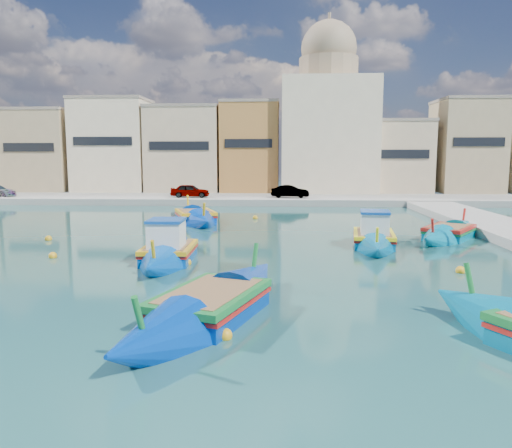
% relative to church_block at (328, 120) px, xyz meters
% --- Properties ---
extents(ground, '(160.00, 160.00, 0.00)m').
position_rel_church_block_xyz_m(ground, '(-10.00, -40.00, -8.41)').
color(ground, '#133939').
rests_on(ground, ground).
extents(north_quay, '(80.00, 8.00, 0.60)m').
position_rel_church_block_xyz_m(north_quay, '(-10.00, -8.00, -8.11)').
color(north_quay, gray).
rests_on(north_quay, ground).
extents(north_townhouses, '(83.20, 7.87, 10.19)m').
position_rel_church_block_xyz_m(north_townhouses, '(-3.32, -0.64, -3.41)').
color(north_townhouses, tan).
rests_on(north_townhouses, ground).
extents(church_block, '(10.00, 10.00, 19.10)m').
position_rel_church_block_xyz_m(church_block, '(0.00, 0.00, 0.00)').
color(church_block, beige).
rests_on(church_block, ground).
extents(parked_cars, '(32.19, 1.91, 1.24)m').
position_rel_church_block_xyz_m(parked_cars, '(-17.87, -9.50, -7.22)').
color(parked_cars, '#4C1919').
rests_on(parked_cars, north_quay).
extents(luzzu_turquoise_cabin, '(2.99, 8.80, 2.77)m').
position_rel_church_block_xyz_m(luzzu_turquoise_cabin, '(-0.25, -31.33, -8.07)').
color(luzzu_turquoise_cabin, '#006198').
rests_on(luzzu_turquoise_cabin, ground).
extents(luzzu_blue_cabin, '(2.14, 8.02, 2.82)m').
position_rel_church_block_xyz_m(luzzu_blue_cabin, '(-9.62, -35.62, -8.06)').
color(luzzu_blue_cabin, '#0048A9').
rests_on(luzzu_blue_cabin, ground).
extents(luzzu_cyan_mid, '(6.18, 8.01, 2.45)m').
position_rel_church_block_xyz_m(luzzu_cyan_mid, '(4.21, -28.96, -8.15)').
color(luzzu_cyan_mid, '#00799F').
rests_on(luzzu_cyan_mid, ground).
extents(luzzu_green, '(5.10, 9.01, 2.76)m').
position_rel_church_block_xyz_m(luzzu_green, '(-10.74, -22.91, -8.11)').
color(luzzu_green, '#0038AD').
rests_on(luzzu_green, ground).
extents(luzzu_blue_south, '(4.96, 9.55, 2.70)m').
position_rel_church_block_xyz_m(luzzu_blue_south, '(-6.76, -43.01, -8.13)').
color(luzzu_blue_south, '#00349F').
rests_on(luzzu_blue_south, ground).
extents(mooring_buoys, '(19.64, 24.00, 0.36)m').
position_rel_church_block_xyz_m(mooring_buoys, '(-8.63, -34.15, -8.33)').
color(mooring_buoys, gold).
rests_on(mooring_buoys, ground).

